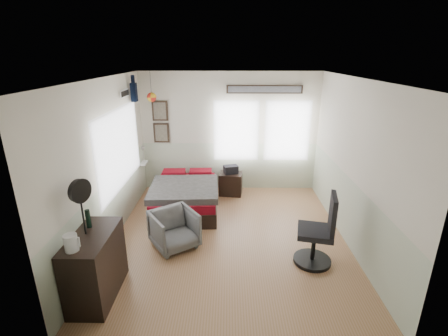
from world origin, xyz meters
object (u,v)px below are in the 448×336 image
at_px(dresser, 96,266).
at_px(nightstand, 231,184).
at_px(bed, 185,196).
at_px(task_chair, 319,236).
at_px(armchair, 174,229).

xyz_separation_m(dresser, nightstand, (1.77, 3.33, -0.20)).
bearing_deg(bed, dresser, -110.82).
relative_size(dresser, task_chair, 0.88).
bearing_deg(armchair, bed, 55.68).
xyz_separation_m(bed, nightstand, (0.94, 0.76, -0.03)).
xyz_separation_m(bed, task_chair, (2.25, -1.83, 0.18)).
bearing_deg(dresser, armchair, 54.42).
relative_size(bed, task_chair, 1.64).
bearing_deg(dresser, task_chair, 13.55).
relative_size(nightstand, task_chair, 0.44).
distance_m(bed, task_chair, 2.91).
bearing_deg(bed, armchair, -92.92).
bearing_deg(armchair, task_chair, -44.86).
distance_m(dresser, task_chair, 3.17).
distance_m(dresser, nightstand, 3.78).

